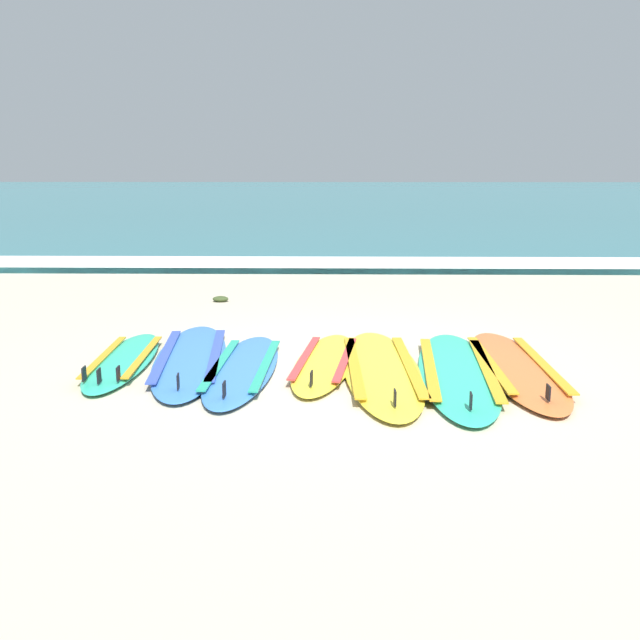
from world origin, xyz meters
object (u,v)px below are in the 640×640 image
at_px(surfboard_5, 457,371).
at_px(surfboard_1, 191,358).
at_px(surfboard_0, 124,360).
at_px(surfboard_2, 243,368).
at_px(surfboard_6, 515,367).
at_px(surfboard_4, 381,369).
at_px(surfboard_3, 325,362).

bearing_deg(surfboard_5, surfboard_1, 171.07).
xyz_separation_m(surfboard_0, surfboard_2, (1.09, -0.21, -0.00)).
bearing_deg(surfboard_1, surfboard_6, -4.58).
height_order(surfboard_1, surfboard_4, same).
distance_m(surfboard_0, surfboard_4, 2.28).
distance_m(surfboard_1, surfboard_4, 1.71).
bearing_deg(surfboard_1, surfboard_5, -8.93).
xyz_separation_m(surfboard_2, surfboard_6, (2.33, 0.07, -0.00)).
relative_size(surfboard_4, surfboard_5, 0.99).
bearing_deg(surfboard_5, surfboard_0, 174.51).
relative_size(surfboard_2, surfboard_4, 0.85).
height_order(surfboard_3, surfboard_4, same).
relative_size(surfboard_2, surfboard_3, 1.08).
height_order(surfboard_0, surfboard_3, same).
xyz_separation_m(surfboard_0, surfboard_4, (2.27, -0.22, -0.00)).
xyz_separation_m(surfboard_2, surfboard_5, (1.81, -0.07, -0.00)).
bearing_deg(surfboard_5, surfboard_6, 14.80).
height_order(surfboard_0, surfboard_5, same).
relative_size(surfboard_2, surfboard_6, 0.90).
bearing_deg(surfboard_6, surfboard_1, 175.42).
relative_size(surfboard_3, surfboard_5, 0.78).
bearing_deg(surfboard_5, surfboard_3, 166.67).
xyz_separation_m(surfboard_2, surfboard_3, (0.70, 0.20, 0.00)).
height_order(surfboard_1, surfboard_5, same).
bearing_deg(surfboard_2, surfboard_6, 1.71).
relative_size(surfboard_0, surfboard_6, 0.80).
bearing_deg(surfboard_4, surfboard_5, -5.46).
bearing_deg(surfboard_5, surfboard_4, 174.54).
bearing_deg(surfboard_0, surfboard_4, -5.50).
distance_m(surfboard_2, surfboard_4, 1.18).
relative_size(surfboard_3, surfboard_4, 0.78).
relative_size(surfboard_0, surfboard_2, 0.89).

